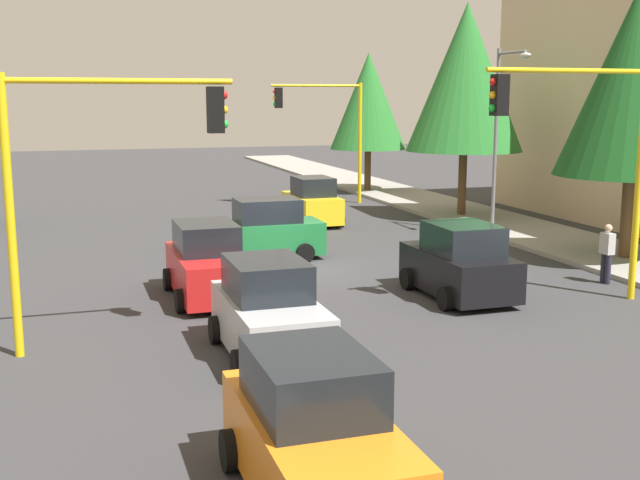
{
  "coord_description": "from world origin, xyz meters",
  "views": [
    {
      "loc": [
        22.43,
        -6.39,
        5.19
      ],
      "look_at": [
        1.59,
        0.37,
        1.2
      ],
      "focal_mm": 44.0,
      "sensor_mm": 36.0,
      "label": 1
    }
  ],
  "objects_px": {
    "car_red": "(208,264)",
    "pedestrian_crossing": "(607,252)",
    "street_lamp_curbside": "(502,120)",
    "traffic_signal_near_right": "(102,157)",
    "car_black": "(459,264)",
    "tree_roadside_near": "(636,80)",
    "car_yellow": "(312,203)",
    "traffic_signal_near_left": "(583,138)",
    "tree_roadside_far": "(368,101)",
    "car_silver": "(269,313)",
    "tree_roadside_mid": "(466,78)",
    "car_green": "(263,232)",
    "traffic_signal_far_left": "(326,119)",
    "car_orange": "(314,436)"
  },
  "relations": [
    {
      "from": "car_green",
      "to": "street_lamp_curbside",
      "type": "bearing_deg",
      "value": 99.51
    },
    {
      "from": "car_red",
      "to": "pedestrian_crossing",
      "type": "xyz_separation_m",
      "value": [
        1.87,
        10.99,
        0.01
      ]
    },
    {
      "from": "traffic_signal_far_left",
      "to": "car_red",
      "type": "bearing_deg",
      "value": -27.95
    },
    {
      "from": "tree_roadside_near",
      "to": "pedestrian_crossing",
      "type": "xyz_separation_m",
      "value": [
        2.34,
        -2.52,
        -4.83
      ]
    },
    {
      "from": "street_lamp_curbside",
      "to": "traffic_signal_near_right",
      "type": "bearing_deg",
      "value": -57.17
    },
    {
      "from": "car_orange",
      "to": "tree_roadside_near",
      "type": "bearing_deg",
      "value": 129.06
    },
    {
      "from": "car_black",
      "to": "car_red",
      "type": "relative_size",
      "value": 0.94
    },
    {
      "from": "traffic_signal_near_right",
      "to": "traffic_signal_near_left",
      "type": "xyz_separation_m",
      "value": [
        -0.0,
        11.44,
        0.2
      ]
    },
    {
      "from": "traffic_signal_near_left",
      "to": "car_black",
      "type": "relative_size",
      "value": 1.63
    },
    {
      "from": "traffic_signal_near_left",
      "to": "car_yellow",
      "type": "height_order",
      "value": "traffic_signal_near_left"
    },
    {
      "from": "tree_roadside_near",
      "to": "pedestrian_crossing",
      "type": "distance_m",
      "value": 5.92
    },
    {
      "from": "traffic_signal_near_left",
      "to": "car_silver",
      "type": "relative_size",
      "value": 1.56
    },
    {
      "from": "car_black",
      "to": "car_red",
      "type": "height_order",
      "value": "same"
    },
    {
      "from": "traffic_signal_near_right",
      "to": "traffic_signal_far_left",
      "type": "xyz_separation_m",
      "value": [
        -20.0,
        11.43,
        0.16
      ]
    },
    {
      "from": "street_lamp_curbside",
      "to": "tree_roadside_near",
      "type": "bearing_deg",
      "value": 13.05
    },
    {
      "from": "traffic_signal_near_left",
      "to": "car_red",
      "type": "bearing_deg",
      "value": -111.98
    },
    {
      "from": "traffic_signal_near_right",
      "to": "tree_roadside_near",
      "type": "distance_m",
      "value": 16.77
    },
    {
      "from": "traffic_signal_near_right",
      "to": "tree_roadside_far",
      "type": "bearing_deg",
      "value": 147.66
    },
    {
      "from": "tree_roadside_far",
      "to": "car_black",
      "type": "relative_size",
      "value": 2.07
    },
    {
      "from": "street_lamp_curbside",
      "to": "car_red",
      "type": "distance_m",
      "value": 14.07
    },
    {
      "from": "traffic_signal_far_left",
      "to": "street_lamp_curbside",
      "type": "height_order",
      "value": "street_lamp_curbside"
    },
    {
      "from": "traffic_signal_near_left",
      "to": "traffic_signal_far_left",
      "type": "bearing_deg",
      "value": -179.97
    },
    {
      "from": "street_lamp_curbside",
      "to": "car_red",
      "type": "xyz_separation_m",
      "value": [
        6.08,
        -12.21,
        -3.45
      ]
    },
    {
      "from": "traffic_signal_near_right",
      "to": "car_yellow",
      "type": "relative_size",
      "value": 1.56
    },
    {
      "from": "car_red",
      "to": "pedestrian_crossing",
      "type": "distance_m",
      "value": 11.15
    },
    {
      "from": "tree_roadside_far",
      "to": "car_orange",
      "type": "height_order",
      "value": "tree_roadside_far"
    },
    {
      "from": "car_black",
      "to": "car_yellow",
      "type": "distance_m",
      "value": 12.77
    },
    {
      "from": "tree_roadside_far",
      "to": "tree_roadside_near",
      "type": "distance_m",
      "value": 20.04
    },
    {
      "from": "tree_roadside_far",
      "to": "car_red",
      "type": "height_order",
      "value": "tree_roadside_far"
    },
    {
      "from": "traffic_signal_near_left",
      "to": "car_green",
      "type": "height_order",
      "value": "traffic_signal_near_left"
    },
    {
      "from": "traffic_signal_near_right",
      "to": "car_red",
      "type": "height_order",
      "value": "traffic_signal_near_right"
    },
    {
      "from": "car_black",
      "to": "car_orange",
      "type": "bearing_deg",
      "value": -37.35
    },
    {
      "from": "street_lamp_curbside",
      "to": "car_yellow",
      "type": "distance_m",
      "value": 8.35
    },
    {
      "from": "car_yellow",
      "to": "pedestrian_crossing",
      "type": "bearing_deg",
      "value": 20.51
    },
    {
      "from": "car_silver",
      "to": "traffic_signal_near_left",
      "type": "bearing_deg",
      "value": 100.36
    },
    {
      "from": "car_yellow",
      "to": "pedestrian_crossing",
      "type": "height_order",
      "value": "car_yellow"
    },
    {
      "from": "traffic_signal_near_right",
      "to": "car_green",
      "type": "height_order",
      "value": "traffic_signal_near_right"
    },
    {
      "from": "street_lamp_curbside",
      "to": "car_orange",
      "type": "distance_m",
      "value": 21.52
    },
    {
      "from": "car_silver",
      "to": "car_red",
      "type": "relative_size",
      "value": 0.98
    },
    {
      "from": "car_green",
      "to": "car_red",
      "type": "distance_m",
      "value": 5.17
    },
    {
      "from": "car_yellow",
      "to": "pedestrian_crossing",
      "type": "relative_size",
      "value": 2.13
    },
    {
      "from": "pedestrian_crossing",
      "to": "traffic_signal_far_left",
      "type": "bearing_deg",
      "value": -173.0
    },
    {
      "from": "tree_roadside_far",
      "to": "tree_roadside_near",
      "type": "height_order",
      "value": "tree_roadside_near"
    },
    {
      "from": "car_orange",
      "to": "car_black",
      "type": "bearing_deg",
      "value": 142.65
    },
    {
      "from": "car_silver",
      "to": "car_orange",
      "type": "distance_m",
      "value": 5.92
    },
    {
      "from": "traffic_signal_near_left",
      "to": "tree_roadside_mid",
      "type": "height_order",
      "value": "tree_roadside_mid"
    },
    {
      "from": "car_green",
      "to": "car_red",
      "type": "height_order",
      "value": "same"
    },
    {
      "from": "traffic_signal_far_left",
      "to": "car_yellow",
      "type": "xyz_separation_m",
      "value": [
        5.67,
        -2.49,
        -3.27
      ]
    },
    {
      "from": "tree_roadside_far",
      "to": "tree_roadside_near",
      "type": "xyz_separation_m",
      "value": [
        20.0,
        1.0,
        0.75
      ]
    },
    {
      "from": "tree_roadside_mid",
      "to": "tree_roadside_far",
      "type": "bearing_deg",
      "value": -177.14
    }
  ]
}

